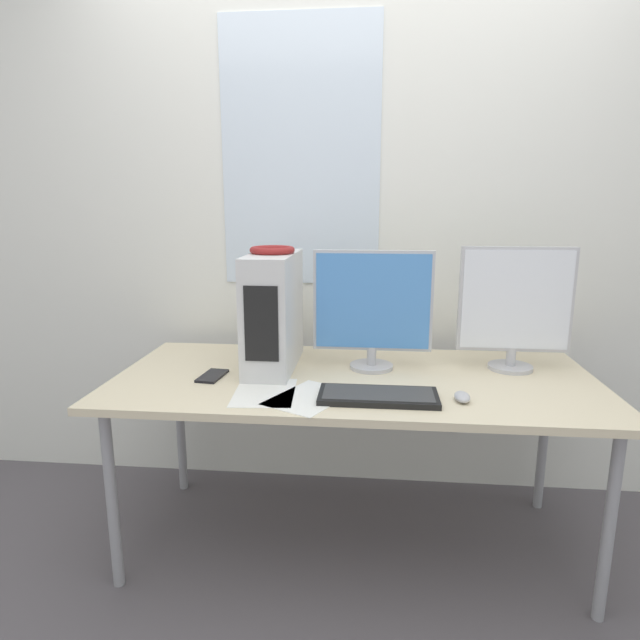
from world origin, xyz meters
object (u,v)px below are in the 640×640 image
(monitor_right_near, at_px, (515,306))
(keyboard, at_px, (378,396))
(cell_phone, at_px, (212,376))
(pc_tower, at_px, (273,311))
(headphones, at_px, (272,250))
(monitor_main, at_px, (373,307))
(mouse, at_px, (462,397))

(monitor_right_near, bearing_deg, keyboard, -143.72)
(monitor_right_near, bearing_deg, cell_phone, -169.41)
(pc_tower, relative_size, cell_phone, 2.93)
(monitor_right_near, bearing_deg, headphones, -176.85)
(headphones, height_order, monitor_main, headphones)
(pc_tower, height_order, keyboard, pc_tower)
(monitor_right_near, relative_size, keyboard, 1.21)
(monitor_main, bearing_deg, cell_phone, -164.07)
(headphones, height_order, mouse, headphones)
(pc_tower, xyz_separation_m, cell_phone, (-0.21, -0.16, -0.23))
(headphones, height_order, monitor_right_near, monitor_right_near)
(headphones, xyz_separation_m, monitor_main, (0.40, 0.01, -0.22))
(keyboard, bearing_deg, mouse, 1.79)
(pc_tower, height_order, monitor_right_near, monitor_right_near)
(pc_tower, distance_m, monitor_main, 0.40)
(mouse, xyz_separation_m, cell_phone, (-0.91, 0.16, -0.01))
(monitor_right_near, bearing_deg, pc_tower, -176.80)
(monitor_main, height_order, keyboard, monitor_main)
(headphones, relative_size, monitor_right_near, 0.36)
(monitor_main, height_order, mouse, monitor_main)
(monitor_main, distance_m, keyboard, 0.42)
(monitor_main, bearing_deg, monitor_right_near, 4.55)
(headphones, bearing_deg, monitor_main, 1.17)
(pc_tower, bearing_deg, cell_phone, -142.13)
(monitor_main, distance_m, monitor_right_near, 0.56)
(monitor_main, xyz_separation_m, monitor_right_near, (0.56, 0.04, 0.01))
(cell_phone, bearing_deg, monitor_right_near, 17.01)
(monitor_right_near, height_order, mouse, monitor_right_near)
(pc_tower, xyz_separation_m, headphones, (0.00, 0.00, 0.24))
(keyboard, bearing_deg, monitor_right_near, 36.28)
(headphones, distance_m, monitor_right_near, 0.98)
(keyboard, height_order, cell_phone, keyboard)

